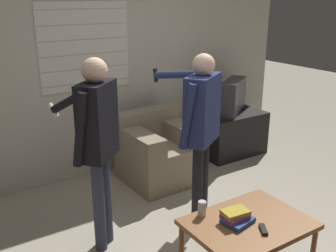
% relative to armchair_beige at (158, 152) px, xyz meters
% --- Properties ---
extents(ground_plane, '(16.00, 16.00, 0.00)m').
position_rel_armchair_beige_xyz_m(ground_plane, '(-0.36, -1.45, -0.34)').
color(ground_plane, '#B2A893').
extents(wall_back, '(5.20, 0.08, 2.55)m').
position_rel_armchair_beige_xyz_m(wall_back, '(-0.36, 0.58, 0.94)').
color(wall_back, '#BCB7A8').
rests_on(wall_back, ground_plane).
extents(armchair_beige, '(0.82, 0.80, 0.79)m').
position_rel_armchair_beige_xyz_m(armchair_beige, '(0.00, 0.00, 0.00)').
color(armchair_beige, gray).
rests_on(armchair_beige, ground_plane).
extents(coffee_table, '(0.90, 0.67, 0.45)m').
position_rel_armchair_beige_xyz_m(coffee_table, '(-0.29, -1.79, 0.07)').
color(coffee_table, brown).
rests_on(coffee_table, ground_plane).
extents(tv_stand, '(0.87, 0.54, 0.58)m').
position_rel_armchair_beige_xyz_m(tv_stand, '(1.24, 0.13, -0.05)').
color(tv_stand, black).
rests_on(tv_stand, ground_plane).
extents(tv, '(0.63, 0.52, 0.45)m').
position_rel_armchair_beige_xyz_m(tv, '(1.24, 0.14, 0.46)').
color(tv, '#2D2D33').
rests_on(tv, tv_stand).
extents(person_left_standing, '(0.47, 0.76, 1.63)m').
position_rel_armchair_beige_xyz_m(person_left_standing, '(-1.08, -0.84, 0.69)').
color(person_left_standing, '#33384C').
rests_on(person_left_standing, ground_plane).
extents(person_right_standing, '(0.53, 0.84, 1.61)m').
position_rel_armchair_beige_xyz_m(person_right_standing, '(-0.15, -0.98, 0.68)').
color(person_right_standing, black).
rests_on(person_right_standing, ground_plane).
extents(book_stack, '(0.25, 0.22, 0.10)m').
position_rel_armchair_beige_xyz_m(book_stack, '(-0.38, -1.74, 0.16)').
color(book_stack, '#284C89').
rests_on(book_stack, coffee_table).
extents(soda_can, '(0.07, 0.07, 0.13)m').
position_rel_armchair_beige_xyz_m(soda_can, '(-0.54, -1.53, 0.18)').
color(soda_can, silver).
rests_on(soda_can, coffee_table).
extents(spare_remote, '(0.10, 0.13, 0.02)m').
position_rel_armchair_beige_xyz_m(spare_remote, '(-0.29, -1.93, 0.13)').
color(spare_remote, black).
rests_on(spare_remote, coffee_table).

